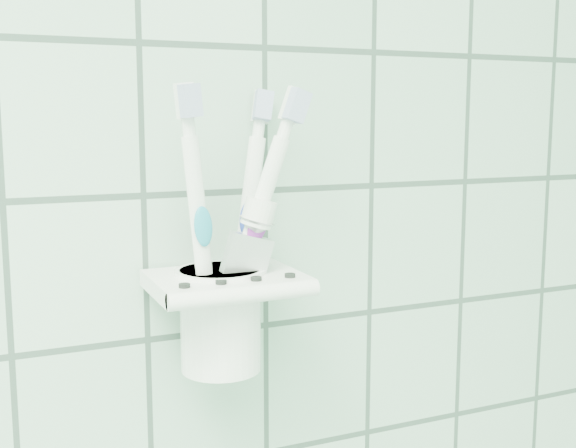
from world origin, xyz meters
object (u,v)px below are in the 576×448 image
at_px(toothbrush_blue, 229,221).
at_px(toothpaste_tube, 218,267).
at_px(holder_bracket, 225,284).
at_px(toothbrush_pink, 212,226).
at_px(toothbrush_orange, 207,221).
at_px(cup, 221,314).

xyz_separation_m(toothbrush_blue, toothpaste_tube, (-0.01, -0.01, -0.03)).
xyz_separation_m(holder_bracket, toothbrush_pink, (-0.01, -0.01, 0.05)).
bearing_deg(toothbrush_blue, toothpaste_tube, -138.16).
relative_size(toothbrush_pink, toothbrush_blue, 0.99).
distance_m(toothbrush_pink, toothbrush_orange, 0.01).
relative_size(cup, toothpaste_tube, 0.58).
height_order(toothbrush_pink, toothbrush_orange, toothbrush_orange).
xyz_separation_m(cup, toothbrush_orange, (-0.01, -0.01, 0.08)).
xyz_separation_m(holder_bracket, toothpaste_tube, (-0.01, -0.00, 0.01)).
bearing_deg(toothbrush_orange, toothbrush_blue, 20.29).
relative_size(holder_bracket, toothpaste_tube, 0.82).
bearing_deg(toothbrush_pink, toothbrush_blue, 17.24).
relative_size(toothbrush_pink, toothbrush_orange, 0.97).
relative_size(toothbrush_pink, toothpaste_tube, 1.54).
distance_m(toothbrush_blue, toothpaste_tube, 0.04).
bearing_deg(cup, toothbrush_orange, -141.60).
bearing_deg(toothbrush_blue, holder_bracket, -133.26).
height_order(toothbrush_orange, toothpaste_tube, toothbrush_orange).
distance_m(cup, toothpaste_tube, 0.04).
bearing_deg(toothbrush_orange, holder_bracket, 16.20).
bearing_deg(toothpaste_tube, cup, 60.92).
bearing_deg(toothpaste_tube, holder_bracket, 27.92).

